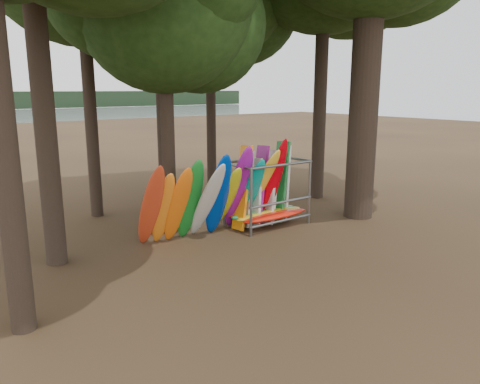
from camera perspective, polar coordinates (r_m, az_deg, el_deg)
ground at (r=14.31m, az=3.72°, el=-6.51°), size 120.00×120.00×0.00m
oak_5 at (r=15.25m, az=-9.32°, el=21.81°), size 6.22×6.22×9.89m
kayak_row at (r=14.92m, az=-2.62°, el=-0.46°), size 5.25×2.18×3.19m
storage_rack at (r=16.19m, az=3.27°, el=-0.36°), size 2.88×1.50×2.88m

